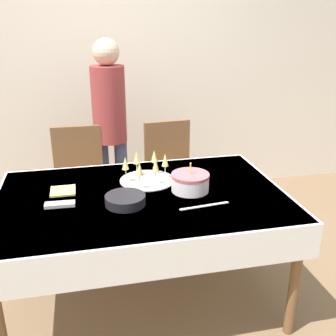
{
  "coord_description": "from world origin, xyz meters",
  "views": [
    {
      "loc": [
        -0.31,
        -2.16,
        1.78
      ],
      "look_at": [
        0.18,
        0.1,
        0.89
      ],
      "focal_mm": 42.0,
      "sensor_mm": 36.0,
      "label": 1
    }
  ],
  "objects_px": {
    "dining_chair_far_right": "(171,173)",
    "champagne_tray": "(147,170)",
    "plate_stack_main": "(125,200)",
    "person_standing": "(110,119)",
    "dining_chair_far_left": "(80,181)",
    "birthday_cake": "(190,182)"
  },
  "relations": [
    {
      "from": "birthday_cake",
      "to": "champagne_tray",
      "type": "distance_m",
      "value": 0.32
    },
    {
      "from": "dining_chair_far_left",
      "to": "champagne_tray",
      "type": "height_order",
      "value": "dining_chair_far_left"
    },
    {
      "from": "dining_chair_far_right",
      "to": "champagne_tray",
      "type": "relative_size",
      "value": 2.66
    },
    {
      "from": "dining_chair_far_left",
      "to": "plate_stack_main",
      "type": "distance_m",
      "value": 1.07
    },
    {
      "from": "dining_chair_far_right",
      "to": "birthday_cake",
      "type": "height_order",
      "value": "dining_chair_far_right"
    },
    {
      "from": "dining_chair_far_right",
      "to": "person_standing",
      "type": "relative_size",
      "value": 0.59
    },
    {
      "from": "champagne_tray",
      "to": "person_standing",
      "type": "height_order",
      "value": "person_standing"
    },
    {
      "from": "dining_chair_far_left",
      "to": "champagne_tray",
      "type": "relative_size",
      "value": 2.66
    },
    {
      "from": "person_standing",
      "to": "dining_chair_far_right",
      "type": "bearing_deg",
      "value": -22.88
    },
    {
      "from": "dining_chair_far_right",
      "to": "person_standing",
      "type": "bearing_deg",
      "value": 157.12
    },
    {
      "from": "plate_stack_main",
      "to": "dining_chair_far_right",
      "type": "bearing_deg",
      "value": 63.68
    },
    {
      "from": "plate_stack_main",
      "to": "person_standing",
      "type": "xyz_separation_m",
      "value": [
        0.01,
        1.2,
        0.18
      ]
    },
    {
      "from": "champagne_tray",
      "to": "plate_stack_main",
      "type": "relative_size",
      "value": 1.55
    },
    {
      "from": "dining_chair_far_left",
      "to": "birthday_cake",
      "type": "height_order",
      "value": "dining_chair_far_left"
    },
    {
      "from": "birthday_cake",
      "to": "dining_chair_far_right",
      "type": "bearing_deg",
      "value": 84.93
    },
    {
      "from": "dining_chair_far_right",
      "to": "champagne_tray",
      "type": "distance_m",
      "value": 0.82
    },
    {
      "from": "dining_chair_far_right",
      "to": "person_standing",
      "type": "distance_m",
      "value": 0.69
    },
    {
      "from": "dining_chair_far_left",
      "to": "plate_stack_main",
      "type": "height_order",
      "value": "dining_chair_far_left"
    },
    {
      "from": "dining_chair_far_right",
      "to": "birthday_cake",
      "type": "relative_size",
      "value": 4.08
    },
    {
      "from": "birthday_cake",
      "to": "person_standing",
      "type": "distance_m",
      "value": 1.18
    },
    {
      "from": "dining_chair_far_left",
      "to": "dining_chair_far_right",
      "type": "xyz_separation_m",
      "value": [
        0.76,
        -0.0,
        0.0
      ]
    },
    {
      "from": "dining_chair_far_left",
      "to": "person_standing",
      "type": "relative_size",
      "value": 0.59
    }
  ]
}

